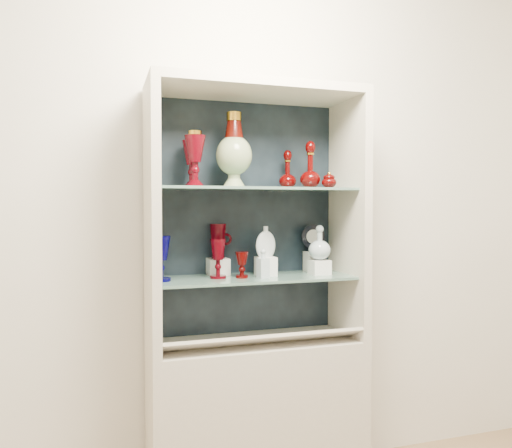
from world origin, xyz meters
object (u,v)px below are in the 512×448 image
object	(u,v)px
cameo_medallion	(313,238)
flat_flask	(266,241)
ruby_decanter_b	(288,168)
lidded_bowl	(329,180)
cobalt_goblet	(161,258)
ruby_goblet_small	(242,265)
pedestal_lamp_left	(195,159)
enamel_urn	(234,150)
pedestal_lamp_right	(192,162)
ruby_goblet_tall	(218,259)
ruby_pitcher	(218,241)
clear_square_bottle	(263,264)
ruby_decanter_a	(310,162)
clear_round_decanter	(320,243)

from	to	relation	value
cameo_medallion	flat_flask	bearing A→B (deg)	-153.70
ruby_decanter_b	lidded_bowl	bearing A→B (deg)	-41.16
ruby_decanter_b	flat_flask	distance (m)	0.38
cobalt_goblet	ruby_goblet_small	xyz separation A→B (m)	(0.37, -0.01, -0.04)
pedestal_lamp_left	enamel_urn	world-z (taller)	enamel_urn
pedestal_lamp_right	cameo_medallion	distance (m)	0.73
ruby_decanter_b	ruby_goblet_tall	bearing A→B (deg)	-168.25
ruby_pitcher	flat_flask	world-z (taller)	ruby_pitcher
enamel_urn	cobalt_goblet	size ratio (longest dim) A/B	1.71
clear_square_bottle	cameo_medallion	xyz separation A→B (m)	(0.32, 0.16, 0.10)
clear_square_bottle	lidded_bowl	bearing A→B (deg)	-0.79
ruby_decanter_a	cobalt_goblet	size ratio (longest dim) A/B	1.27
lidded_bowl	flat_flask	size ratio (longest dim) A/B	0.52
cobalt_goblet	flat_flask	xyz separation A→B (m)	(0.50, 0.03, 0.07)
cobalt_goblet	ruby_pitcher	world-z (taller)	ruby_pitcher
ruby_decanter_b	ruby_goblet_small	size ratio (longest dim) A/B	1.66
ruby_goblet_tall	lidded_bowl	bearing A→B (deg)	-6.63
ruby_goblet_tall	clear_round_decanter	world-z (taller)	clear_round_decanter
pedestal_lamp_left	pedestal_lamp_right	xyz separation A→B (m)	(0.00, 0.10, -0.01)
clear_square_bottle	ruby_goblet_tall	bearing A→B (deg)	164.02
ruby_goblet_small	clear_round_decanter	distance (m)	0.41
pedestal_lamp_right	clear_square_bottle	distance (m)	0.58
cameo_medallion	lidded_bowl	bearing A→B (deg)	-77.77
pedestal_lamp_left	clear_round_decanter	world-z (taller)	pedestal_lamp_left
pedestal_lamp_right	lidded_bowl	world-z (taller)	pedestal_lamp_right
pedestal_lamp_left	cameo_medallion	bearing A→B (deg)	12.60
pedestal_lamp_right	clear_square_bottle	xyz separation A→B (m)	(0.31, -0.12, -0.47)
pedestal_lamp_left	ruby_pitcher	bearing A→B (deg)	47.05
enamel_urn	cameo_medallion	distance (m)	0.62
enamel_urn	pedestal_lamp_left	bearing A→B (deg)	-169.21
cobalt_goblet	clear_round_decanter	size ratio (longest dim) A/B	1.25
pedestal_lamp_left	lidded_bowl	world-z (taller)	pedestal_lamp_left
enamel_urn	ruby_goblet_tall	size ratio (longest dim) A/B	1.90
clear_square_bottle	clear_round_decanter	size ratio (longest dim) A/B	0.83
clear_round_decanter	pedestal_lamp_right	bearing A→B (deg)	173.13
ruby_goblet_tall	enamel_urn	bearing A→B (deg)	-1.56
pedestal_lamp_right	ruby_goblet_tall	size ratio (longest dim) A/B	1.30
cobalt_goblet	ruby_goblet_tall	bearing A→B (deg)	2.49
ruby_decanter_a	clear_round_decanter	bearing A→B (deg)	-0.86
cobalt_goblet	flat_flask	size ratio (longest dim) A/B	1.32
pedestal_lamp_right	ruby_goblet_small	xyz separation A→B (m)	(0.22, -0.08, -0.48)
pedestal_lamp_right	flat_flask	bearing A→B (deg)	-7.07
enamel_urn	ruby_decanter_a	world-z (taller)	enamel_urn
lidded_bowl	cameo_medallion	world-z (taller)	lidded_bowl
pedestal_lamp_left	ruby_goblet_small	xyz separation A→B (m)	(0.22, 0.01, -0.48)
clear_round_decanter	ruby_decanter_b	bearing A→B (deg)	145.37
ruby_pitcher	clear_round_decanter	size ratio (longest dim) A/B	1.04
pedestal_lamp_left	lidded_bowl	bearing A→B (deg)	-2.12
ruby_goblet_tall	flat_flask	bearing A→B (deg)	4.02
ruby_pitcher	clear_round_decanter	bearing A→B (deg)	-16.26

